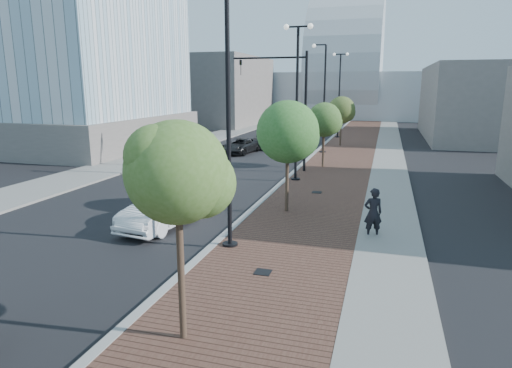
# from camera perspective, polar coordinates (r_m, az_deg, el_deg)

# --- Properties ---
(sidewalk) EXTENTS (7.00, 140.00, 0.12)m
(sidewalk) POSITION_cam_1_polar(r_m,az_deg,el_deg) (44.81, 13.33, 4.87)
(sidewalk) COLOR #4C2D23
(sidewalk) RESTS_ON ground
(concrete_strip) EXTENTS (2.40, 140.00, 0.13)m
(concrete_strip) POSITION_cam_1_polar(r_m,az_deg,el_deg) (44.75, 16.79, 4.67)
(concrete_strip) COLOR slate
(concrete_strip) RESTS_ON ground
(curb) EXTENTS (0.30, 140.00, 0.14)m
(curb) POSITION_cam_1_polar(r_m,az_deg,el_deg) (45.12, 8.87, 5.12)
(curb) COLOR gray
(curb) RESTS_ON ground
(west_sidewalk) EXTENTS (4.00, 140.00, 0.12)m
(west_sidewalk) POSITION_cam_1_polar(r_m,az_deg,el_deg) (48.54, -6.59, 5.70)
(west_sidewalk) COLOR slate
(west_sidewalk) RESTS_ON ground
(white_sedan) EXTENTS (2.25, 4.99, 1.59)m
(white_sedan) POSITION_cam_1_polar(r_m,az_deg,el_deg) (18.99, -11.63, -3.00)
(white_sedan) COLOR silver
(white_sedan) RESTS_ON ground
(dark_car_mid) EXTENTS (2.67, 4.86, 1.29)m
(dark_car_mid) POSITION_cam_1_polar(r_m,az_deg,el_deg) (38.80, -2.07, 4.93)
(dark_car_mid) COLOR black
(dark_car_mid) RESTS_ON ground
(dark_car_far) EXTENTS (3.48, 5.84, 1.59)m
(dark_car_far) POSITION_cam_1_polar(r_m,az_deg,el_deg) (42.59, 1.71, 5.81)
(dark_car_far) COLOR black
(dark_car_far) RESTS_ON ground
(pedestrian) EXTENTS (0.84, 0.69, 1.98)m
(pedestrian) POSITION_cam_1_polar(r_m,az_deg,el_deg) (17.73, 14.85, -3.63)
(pedestrian) COLOR black
(pedestrian) RESTS_ON ground
(streetlight_1) EXTENTS (1.44, 0.56, 9.21)m
(streetlight_1) POSITION_cam_1_polar(r_m,az_deg,el_deg) (15.40, -3.96, 7.08)
(streetlight_1) COLOR black
(streetlight_1) RESTS_ON ground
(streetlight_2) EXTENTS (1.72, 0.56, 9.28)m
(streetlight_2) POSITION_cam_1_polar(r_m,az_deg,el_deg) (26.91, 5.28, 10.42)
(streetlight_2) COLOR black
(streetlight_2) RESTS_ON ground
(streetlight_3) EXTENTS (1.44, 0.56, 9.21)m
(streetlight_3) POSITION_cam_1_polar(r_m,az_deg,el_deg) (38.77, 8.61, 10.27)
(streetlight_3) COLOR black
(streetlight_3) RESTS_ON ground
(streetlight_4) EXTENTS (1.72, 0.56, 9.28)m
(streetlight_4) POSITION_cam_1_polar(r_m,az_deg,el_deg) (50.66, 10.67, 11.25)
(streetlight_4) COLOR black
(streetlight_4) RESTS_ON ground
(traffic_mast) EXTENTS (5.09, 0.20, 8.00)m
(traffic_mast) POSITION_cam_1_polar(r_m,az_deg,el_deg) (30.02, 4.70, 10.96)
(traffic_mast) COLOR black
(traffic_mast) RESTS_ON ground
(tree_0) EXTENTS (2.31, 2.25, 5.13)m
(tree_0) POSITION_cam_1_polar(r_m,az_deg,el_deg) (9.55, -9.82, 1.39)
(tree_0) COLOR #382619
(tree_0) RESTS_ON ground
(tree_1) EXTENTS (2.81, 2.81, 5.19)m
(tree_1) POSITION_cam_1_polar(r_m,az_deg,el_deg) (19.95, 4.26, 6.68)
(tree_1) COLOR #382619
(tree_1) RESTS_ON ground
(tree_2) EXTENTS (2.46, 2.42, 4.67)m
(tree_2) POSITION_cam_1_polar(r_m,az_deg,el_deg) (31.77, 8.88, 8.17)
(tree_2) COLOR #382619
(tree_2) RESTS_ON ground
(tree_3) EXTENTS (2.62, 2.61, 4.82)m
(tree_3) POSITION_cam_1_polar(r_m,az_deg,el_deg) (43.66, 11.02, 9.32)
(tree_3) COLOR #382619
(tree_3) RESTS_ON ground
(tower_podium) EXTENTS (19.00, 19.00, 3.00)m
(tower_podium) POSITION_cam_1_polar(r_m,az_deg,el_deg) (47.23, -23.01, 6.35)
(tower_podium) COLOR #635C59
(tower_podium) RESTS_ON ground
(convention_center) EXTENTS (50.00, 30.00, 50.00)m
(convention_center) POSITION_cam_1_polar(r_m,az_deg,el_deg) (89.72, 11.66, 12.45)
(convention_center) COLOR #ADB3B7
(convention_center) RESTS_ON ground
(commercial_block_nw) EXTENTS (14.00, 20.00, 10.00)m
(commercial_block_nw) POSITION_cam_1_polar(r_m,az_deg,el_deg) (69.36, -5.59, 11.85)
(commercial_block_nw) COLOR #635D59
(commercial_block_nw) RESTS_ON ground
(commercial_block_ne) EXTENTS (12.00, 22.00, 8.00)m
(commercial_block_ne) POSITION_cam_1_polar(r_m,az_deg,el_deg) (55.35, 27.36, 9.33)
(commercial_block_ne) COLOR slate
(commercial_block_ne) RESTS_ON ground
(utility_cover_1) EXTENTS (0.50, 0.50, 0.02)m
(utility_cover_1) POSITION_cam_1_polar(r_m,az_deg,el_deg) (14.04, 0.90, -11.28)
(utility_cover_1) COLOR black
(utility_cover_1) RESTS_ON sidewalk
(utility_cover_2) EXTENTS (0.50, 0.50, 0.02)m
(utility_cover_2) POSITION_cam_1_polar(r_m,az_deg,el_deg) (24.30, 7.85, -1.06)
(utility_cover_2) COLOR black
(utility_cover_2) RESTS_ON sidewalk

